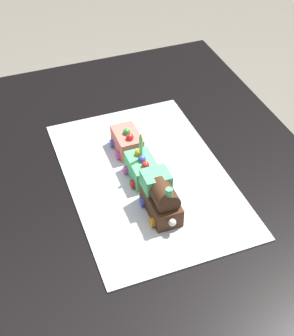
{
  "coord_description": "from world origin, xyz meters",
  "views": [
    {
      "loc": [
        -0.81,
        0.29,
        1.62
      ],
      "look_at": [
        0.07,
        -0.04,
        0.77
      ],
      "focal_mm": 53.22,
      "sensor_mm": 36.0,
      "label": 1
    }
  ],
  "objects_px": {
    "cake_locomotive": "(161,197)",
    "cake_car_flatbed_mint_green": "(142,168)",
    "cake_car_caboose_coral": "(127,141)",
    "birthday_candle": "(141,144)",
    "dining_table": "(141,229)"
  },
  "relations": [
    {
      "from": "birthday_candle",
      "to": "cake_locomotive",
      "type": "bearing_deg",
      "value": 180.0
    },
    {
      "from": "dining_table",
      "to": "cake_locomotive",
      "type": "distance_m",
      "value": 0.17
    },
    {
      "from": "cake_locomotive",
      "to": "cake_car_flatbed_mint_green",
      "type": "bearing_deg",
      "value": -0.0
    },
    {
      "from": "cake_car_flatbed_mint_green",
      "to": "cake_car_caboose_coral",
      "type": "xyz_separation_m",
      "value": [
        0.12,
        0.0,
        -0.0
      ]
    },
    {
      "from": "birthday_candle",
      "to": "dining_table",
      "type": "bearing_deg",
      "value": 159.71
    },
    {
      "from": "dining_table",
      "to": "cake_car_caboose_coral",
      "type": "relative_size",
      "value": 14.0
    },
    {
      "from": "cake_locomotive",
      "to": "cake_car_flatbed_mint_green",
      "type": "distance_m",
      "value": 0.13
    },
    {
      "from": "dining_table",
      "to": "birthday_candle",
      "type": "xyz_separation_m",
      "value": [
        0.08,
        -0.03,
        0.22
      ]
    },
    {
      "from": "cake_locomotive",
      "to": "cake_car_caboose_coral",
      "type": "bearing_deg",
      "value": -0.0
    },
    {
      "from": "dining_table",
      "to": "cake_car_flatbed_mint_green",
      "type": "distance_m",
      "value": 0.16
    },
    {
      "from": "cake_car_flatbed_mint_green",
      "to": "cake_car_caboose_coral",
      "type": "relative_size",
      "value": 1.0
    },
    {
      "from": "cake_locomotive",
      "to": "cake_car_flatbed_mint_green",
      "type": "height_order",
      "value": "cake_locomotive"
    },
    {
      "from": "dining_table",
      "to": "cake_locomotive",
      "type": "relative_size",
      "value": 10.0
    },
    {
      "from": "cake_car_caboose_coral",
      "to": "birthday_candle",
      "type": "distance_m",
      "value": 0.13
    },
    {
      "from": "cake_car_flatbed_mint_green",
      "to": "birthday_candle",
      "type": "distance_m",
      "value": 0.08
    }
  ]
}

